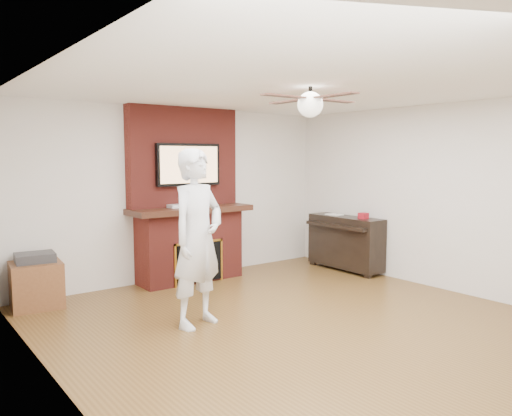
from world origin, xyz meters
TOP-DOWN VIEW (x-y plane):
  - room_shell at (0.00, 0.00)m, footprint 5.36×5.86m
  - fireplace at (0.00, 2.55)m, footprint 1.78×0.64m
  - tv at (0.00, 2.50)m, footprint 1.00×0.08m
  - ceiling_fan at (-0.00, 0.00)m, footprint 1.21×1.21m
  - person at (-0.89, 0.75)m, footprint 0.79×0.64m
  - side_table at (-2.11, 2.48)m, footprint 0.63×0.63m
  - piano at (2.29, 1.59)m, footprint 0.49×1.31m
  - cable_box at (-0.18, 2.45)m, footprint 0.32×0.18m
  - candle_orange at (-0.22, 2.35)m, footprint 0.07×0.07m
  - candle_green at (-0.12, 2.31)m, footprint 0.06×0.06m
  - candle_cream at (0.15, 2.33)m, footprint 0.07×0.07m
  - candle_blue at (0.16, 2.29)m, footprint 0.05×0.05m

SIDE VIEW (x-z plane):
  - candle_green at x=-0.12m, z-range 0.00..0.08m
  - candle_blue at x=0.16m, z-range 0.00..0.08m
  - candle_orange at x=-0.22m, z-range 0.00..0.11m
  - candle_cream at x=0.15m, z-range 0.00..0.12m
  - side_table at x=-2.11m, z-range -0.03..0.63m
  - piano at x=2.29m, z-range -0.01..0.93m
  - person at x=-0.89m, z-range 0.00..1.88m
  - fireplace at x=0.00m, z-range -0.25..2.25m
  - cable_box at x=-0.18m, z-range 1.08..1.13m
  - room_shell at x=0.00m, z-range -0.18..2.68m
  - tv at x=0.00m, z-range 1.38..1.98m
  - ceiling_fan at x=0.00m, z-range 2.18..2.49m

